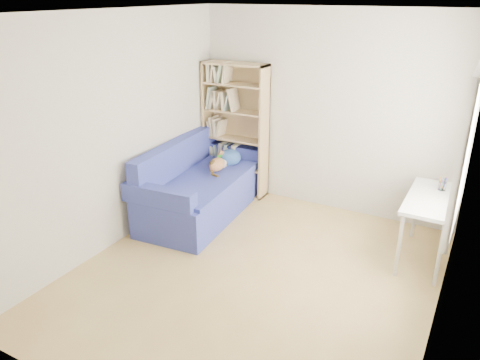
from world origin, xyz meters
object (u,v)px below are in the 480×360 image
bookshelf (235,135)px  pen_cup (442,185)px  sofa (200,188)px  desk (431,205)px

bookshelf → pen_cup: bearing=-8.1°
sofa → bookshelf: size_ratio=1.08×
sofa → pen_cup: size_ratio=13.12×
bookshelf → desk: bookshelf is taller
pen_cup → sofa: bearing=-170.9°
desk → pen_cup: size_ratio=6.88×
bookshelf → sofa: bearing=-94.1°
sofa → pen_cup: bearing=4.4°
sofa → bookshelf: (0.06, 0.86, 0.51)m
bookshelf → desk: 2.83m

